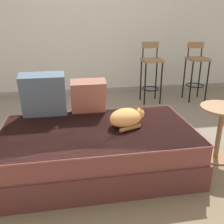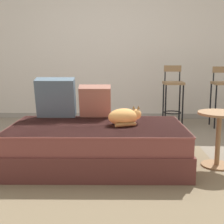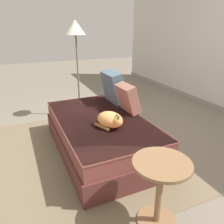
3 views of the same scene
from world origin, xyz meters
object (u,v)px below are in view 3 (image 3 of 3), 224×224
at_px(throw_pillow_corner, 113,87).
at_px(side_table, 160,184).
at_px(couch, 100,134).
at_px(floor_lamp, 76,37).
at_px(throw_pillow_middle, 128,98).
at_px(cat, 111,120).

xyz_separation_m(throw_pillow_corner, side_table, (1.76, -0.38, -0.30)).
distance_m(couch, throw_pillow_corner, 0.79).
distance_m(side_table, floor_lamp, 2.69).
distance_m(throw_pillow_middle, cat, 0.52).
xyz_separation_m(cat, side_table, (0.97, -0.00, -0.15)).
relative_size(couch, cat, 4.70).
relative_size(side_table, floor_lamp, 0.36).
height_order(throw_pillow_middle, side_table, throw_pillow_middle).
relative_size(cat, side_table, 0.67).
bearing_deg(floor_lamp, couch, -3.50).
bearing_deg(couch, side_table, 1.06).
height_order(cat, side_table, cat).
height_order(throw_pillow_middle, cat, throw_pillow_middle).
relative_size(throw_pillow_corner, floor_lamp, 0.29).
height_order(throw_pillow_corner, floor_lamp, floor_lamp).
bearing_deg(floor_lamp, side_table, -1.22).
height_order(couch, floor_lamp, floor_lamp).
relative_size(couch, floor_lamp, 1.14).
bearing_deg(throw_pillow_corner, floor_lamp, -156.48).
bearing_deg(throw_pillow_corner, side_table, -12.21).
relative_size(couch, throw_pillow_middle, 4.79).
xyz_separation_m(throw_pillow_corner, throw_pillow_middle, (0.45, 0.01, -0.04)).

